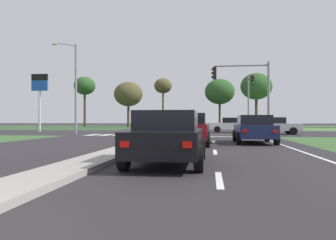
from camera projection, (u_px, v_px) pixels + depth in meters
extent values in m
plane|color=#282628|center=(176.00, 133.00, 32.23)|extent=(200.00, 200.00, 0.00)
cube|color=#2D4C28|center=(48.00, 127.00, 59.74)|extent=(35.00, 35.00, 0.01)
cube|color=gray|center=(127.00, 149.00, 13.38)|extent=(1.20, 22.00, 0.14)
cube|color=gray|center=(191.00, 127.00, 57.03)|extent=(1.20, 36.00, 0.14)
cube|color=silver|center=(219.00, 180.00, 6.87)|extent=(0.14, 2.00, 0.01)
cube|color=silver|center=(215.00, 152.00, 12.83)|extent=(0.14, 2.00, 0.01)
cube|color=silver|center=(214.00, 142.00, 18.78)|extent=(0.14, 2.00, 0.01)
cube|color=silver|center=(213.00, 137.00, 24.73)|extent=(0.14, 2.00, 0.01)
cube|color=silver|center=(298.00, 150.00, 13.51)|extent=(0.14, 24.00, 0.01)
cube|color=silver|center=(217.00, 137.00, 24.81)|extent=(6.40, 0.50, 0.01)
cube|color=silver|center=(93.00, 135.00, 27.88)|extent=(0.70, 2.80, 0.01)
cube|color=silver|center=(106.00, 135.00, 27.73)|extent=(0.70, 2.80, 0.01)
cube|color=silver|center=(120.00, 135.00, 27.59)|extent=(0.70, 2.80, 0.01)
cube|color=silver|center=(133.00, 135.00, 27.44)|extent=(0.70, 2.80, 0.01)
cube|color=silver|center=(147.00, 135.00, 27.30)|extent=(0.70, 2.80, 0.01)
cube|color=silver|center=(161.00, 135.00, 27.15)|extent=(0.70, 2.80, 0.01)
cube|color=silver|center=(175.00, 135.00, 27.01)|extent=(0.70, 2.80, 0.01)
cube|color=silver|center=(189.00, 135.00, 26.87)|extent=(0.70, 2.80, 0.01)
cube|color=maroon|center=(189.00, 131.00, 16.57)|extent=(1.86, 4.43, 0.73)
cube|color=black|center=(189.00, 119.00, 16.43)|extent=(1.64, 2.04, 0.52)
cube|color=red|center=(169.00, 131.00, 14.45)|extent=(0.20, 0.04, 0.14)
cube|color=red|center=(202.00, 131.00, 14.27)|extent=(0.20, 0.04, 0.14)
cylinder|color=black|center=(173.00, 137.00, 18.10)|extent=(0.22, 0.64, 0.64)
cylinder|color=black|center=(208.00, 137.00, 17.86)|extent=(0.22, 0.64, 0.64)
cylinder|color=black|center=(166.00, 140.00, 15.29)|extent=(0.22, 0.64, 0.64)
cylinder|color=black|center=(207.00, 140.00, 15.05)|extent=(0.22, 0.64, 0.64)
cube|color=#161E47|center=(254.00, 131.00, 17.93)|extent=(1.84, 4.32, 0.65)
cube|color=black|center=(254.00, 120.00, 17.78)|extent=(1.62, 1.99, 0.52)
cube|color=red|center=(245.00, 131.00, 15.86)|extent=(0.20, 0.04, 0.14)
cube|color=red|center=(275.00, 131.00, 15.68)|extent=(0.20, 0.04, 0.14)
cylinder|color=black|center=(235.00, 136.00, 19.42)|extent=(0.22, 0.64, 0.64)
cylinder|color=black|center=(267.00, 136.00, 19.19)|extent=(0.22, 0.64, 0.64)
cylinder|color=black|center=(239.00, 138.00, 16.68)|extent=(0.22, 0.64, 0.64)
cylinder|color=black|center=(277.00, 139.00, 16.44)|extent=(0.22, 0.64, 0.64)
cube|color=silver|center=(230.00, 126.00, 33.71)|extent=(4.14, 1.75, 0.64)
cube|color=black|center=(232.00, 120.00, 33.70)|extent=(1.90, 1.54, 0.52)
cube|color=red|center=(252.00, 125.00, 32.79)|extent=(0.04, 0.20, 0.14)
cube|color=red|center=(251.00, 125.00, 34.11)|extent=(0.04, 0.20, 0.14)
cylinder|color=black|center=(217.00, 129.00, 33.01)|extent=(0.64, 0.22, 0.64)
cylinder|color=black|center=(217.00, 129.00, 34.75)|extent=(0.64, 0.22, 0.64)
cylinder|color=black|center=(245.00, 129.00, 32.68)|extent=(0.64, 0.22, 0.64)
cylinder|color=black|center=(243.00, 129.00, 34.42)|extent=(0.64, 0.22, 0.64)
cube|color=#BCAD8E|center=(156.00, 126.00, 32.89)|extent=(4.42, 1.88, 0.67)
cube|color=black|center=(155.00, 120.00, 32.91)|extent=(2.03, 1.65, 0.52)
cube|color=red|center=(136.00, 125.00, 33.87)|extent=(0.04, 0.20, 0.14)
cube|color=red|center=(132.00, 125.00, 32.46)|extent=(0.04, 0.20, 0.14)
cylinder|color=black|center=(172.00, 129.00, 33.64)|extent=(0.64, 0.22, 0.64)
cylinder|color=black|center=(169.00, 130.00, 31.78)|extent=(0.64, 0.22, 0.64)
cylinder|color=black|center=(144.00, 129.00, 34.00)|extent=(0.64, 0.22, 0.64)
cylinder|color=black|center=(140.00, 130.00, 32.13)|extent=(0.64, 0.22, 0.64)
cube|color=#B7B7BC|center=(274.00, 127.00, 28.92)|extent=(4.36, 1.81, 0.63)
cube|color=black|center=(272.00, 120.00, 28.94)|extent=(2.01, 1.59, 0.52)
cube|color=red|center=(247.00, 126.00, 29.88)|extent=(0.04, 0.20, 0.14)
cube|color=red|center=(249.00, 126.00, 28.52)|extent=(0.04, 0.20, 0.14)
cylinder|color=black|center=(288.00, 130.00, 29.64)|extent=(0.64, 0.22, 0.64)
cylinder|color=black|center=(293.00, 131.00, 27.85)|extent=(0.64, 0.22, 0.64)
cylinder|color=black|center=(256.00, 130.00, 29.99)|extent=(0.64, 0.22, 0.64)
cylinder|color=black|center=(259.00, 131.00, 28.20)|extent=(0.64, 0.22, 0.64)
cube|color=navy|center=(193.00, 128.00, 22.84)|extent=(1.80, 4.60, 0.71)
cube|color=black|center=(193.00, 119.00, 22.69)|extent=(1.58, 2.11, 0.52)
cube|color=red|center=(180.00, 128.00, 20.63)|extent=(0.20, 0.04, 0.14)
cube|color=red|center=(203.00, 128.00, 20.46)|extent=(0.20, 0.04, 0.14)
cylinder|color=black|center=(182.00, 133.00, 24.41)|extent=(0.22, 0.64, 0.64)
cylinder|color=black|center=(207.00, 133.00, 24.19)|extent=(0.22, 0.64, 0.64)
cylinder|color=black|center=(178.00, 134.00, 21.50)|extent=(0.22, 0.64, 0.64)
cylinder|color=black|center=(206.00, 134.00, 21.27)|extent=(0.22, 0.64, 0.64)
cube|color=black|center=(168.00, 141.00, 9.34)|extent=(1.80, 4.29, 0.64)
cube|color=black|center=(167.00, 120.00, 9.19)|extent=(1.58, 1.98, 0.52)
cube|color=red|center=(124.00, 144.00, 7.27)|extent=(0.20, 0.04, 0.14)
cube|color=red|center=(187.00, 145.00, 7.10)|extent=(0.20, 0.04, 0.14)
cylinder|color=black|center=(146.00, 148.00, 10.81)|extent=(0.22, 0.64, 0.64)
cylinder|color=black|center=(202.00, 149.00, 10.59)|extent=(0.22, 0.64, 0.64)
cylinder|color=black|center=(124.00, 158.00, 8.09)|extent=(0.22, 0.64, 0.64)
cylinder|color=black|center=(199.00, 159.00, 7.86)|extent=(0.22, 0.64, 0.64)
cylinder|color=gray|center=(248.00, 104.00, 37.83)|extent=(0.18, 0.18, 6.10)
cylinder|color=gray|center=(250.00, 77.00, 36.01)|extent=(0.12, 3.66, 0.12)
cube|color=black|center=(252.00, 80.00, 34.19)|extent=(0.32, 0.26, 0.95)
sphere|color=#360503|center=(253.00, 77.00, 34.03)|extent=(0.20, 0.20, 0.20)
sphere|color=#3A2405|center=(253.00, 80.00, 34.03)|extent=(0.20, 0.20, 0.20)
sphere|color=green|center=(253.00, 83.00, 34.03)|extent=(0.20, 0.20, 0.20)
cylinder|color=gray|center=(269.00, 99.00, 24.73)|extent=(0.18, 0.18, 5.56)
cylinder|color=gray|center=(241.00, 66.00, 24.98)|extent=(3.95, 0.12, 0.12)
cube|color=black|center=(215.00, 73.00, 25.23)|extent=(0.26, 0.32, 0.95)
sphere|color=red|center=(213.00, 69.00, 25.25)|extent=(0.20, 0.20, 0.20)
sphere|color=#3A2405|center=(213.00, 73.00, 25.25)|extent=(0.20, 0.20, 0.20)
sphere|color=black|center=(213.00, 77.00, 25.25)|extent=(0.20, 0.20, 0.20)
cylinder|color=gray|center=(76.00, 89.00, 30.04)|extent=(0.20, 0.20, 8.05)
cylinder|color=gray|center=(65.00, 44.00, 29.55)|extent=(1.50, 1.26, 0.10)
ellipsoid|color=#B2B2A8|center=(55.00, 44.00, 29.06)|extent=(0.56, 0.28, 0.20)
cylinder|color=maroon|center=(183.00, 125.00, 44.92)|extent=(0.16, 0.16, 0.80)
cylinder|color=#4C4C4C|center=(183.00, 119.00, 44.92)|extent=(0.34, 0.34, 0.84)
sphere|color=tan|center=(183.00, 115.00, 44.92)|extent=(0.24, 0.24, 0.24)
cylinder|color=silver|center=(40.00, 111.00, 36.16)|extent=(0.24, 0.24, 4.42)
cube|color=#194CA5|center=(40.00, 86.00, 36.16)|extent=(1.80, 0.24, 1.10)
cube|color=black|center=(40.00, 77.00, 36.16)|extent=(1.80, 0.24, 0.70)
cylinder|color=#423323|center=(85.00, 109.00, 63.77)|extent=(0.43, 0.43, 6.69)
ellipsoid|color=#285123|center=(85.00, 86.00, 63.77)|extent=(4.05, 4.05, 3.44)
cylinder|color=#423323|center=(128.00, 115.00, 59.50)|extent=(0.42, 0.42, 4.47)
ellipsoid|color=#4C4728|center=(128.00, 94.00, 59.50)|extent=(5.09, 5.09, 4.32)
cylinder|color=#423323|center=(163.00, 109.00, 63.86)|extent=(0.32, 0.32, 6.87)
ellipsoid|color=#4C4728|center=(163.00, 86.00, 63.86)|extent=(3.37, 3.37, 2.87)
cylinder|color=#423323|center=(220.00, 113.00, 62.84)|extent=(0.41, 0.41, 5.06)
ellipsoid|color=#285123|center=(220.00, 92.00, 62.84)|extent=(5.58, 5.58, 4.74)
cylinder|color=#423323|center=(256.00, 111.00, 57.53)|extent=(0.46, 0.46, 5.58)
ellipsoid|color=#285123|center=(256.00, 86.00, 57.53)|extent=(5.36, 5.36, 4.56)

